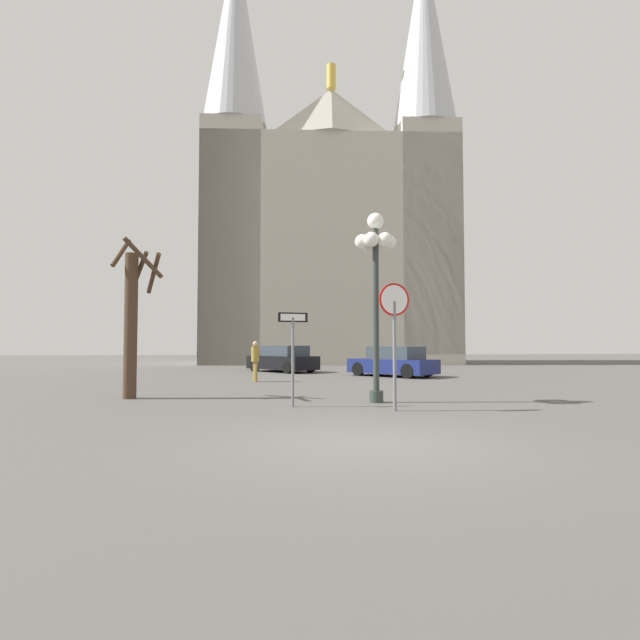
{
  "coord_description": "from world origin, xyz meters",
  "views": [
    {
      "loc": [
        -1.58,
        -7.71,
        1.53
      ],
      "look_at": [
        1.07,
        16.14,
        2.64
      ],
      "focal_mm": 28.37,
      "sensor_mm": 36.0,
      "label": 1
    }
  ],
  "objects": [
    {
      "name": "one_way_arrow_sign",
      "position": [
        -0.89,
        4.54,
        1.47
      ],
      "size": [
        0.73,
        0.17,
        2.28
      ],
      "color": "slate",
      "rests_on": "ground"
    },
    {
      "name": "cathedral",
      "position": [
        3.49,
        31.39,
        11.06
      ],
      "size": [
        19.55,
        11.55,
        33.51
      ],
      "color": "#BCB5A5",
      "rests_on": "ground"
    },
    {
      "name": "ground_plane",
      "position": [
        0.0,
        0.0,
        0.0
      ],
      "size": [
        120.0,
        120.0,
        0.0
      ],
      "primitive_type": "plane",
      "color": "#514F4C"
    },
    {
      "name": "pedestrian_walking",
      "position": [
        -1.93,
        12.75,
        0.97
      ],
      "size": [
        0.32,
        0.32,
        1.62
      ],
      "color": "olive",
      "rests_on": "ground"
    },
    {
      "name": "stop_sign",
      "position": [
        1.38,
        3.56,
        2.03
      ],
      "size": [
        0.74,
        0.2,
        2.91
      ],
      "color": "slate",
      "rests_on": "ground"
    },
    {
      "name": "parked_car_far_black",
      "position": [
        -0.57,
        19.49,
        0.66
      ],
      "size": [
        3.89,
        4.3,
        1.41
      ],
      "color": "black",
      "rests_on": "ground"
    },
    {
      "name": "parked_car_near_navy",
      "position": [
        4.4,
        15.26,
        0.65
      ],
      "size": [
        3.95,
        4.22,
        1.39
      ],
      "color": "navy",
      "rests_on": "ground"
    },
    {
      "name": "street_lamp",
      "position": [
        1.32,
        5.22,
        3.63
      ],
      "size": [
        1.1,
        1.01,
        4.97
      ],
      "color": "#2D3833",
      "rests_on": "ground"
    },
    {
      "name": "bare_tree",
      "position": [
        -5.25,
        6.87,
        2.26
      ],
      "size": [
        1.42,
        1.74,
        4.55
      ],
      "color": "#473323",
      "rests_on": "ground"
    }
  ]
}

